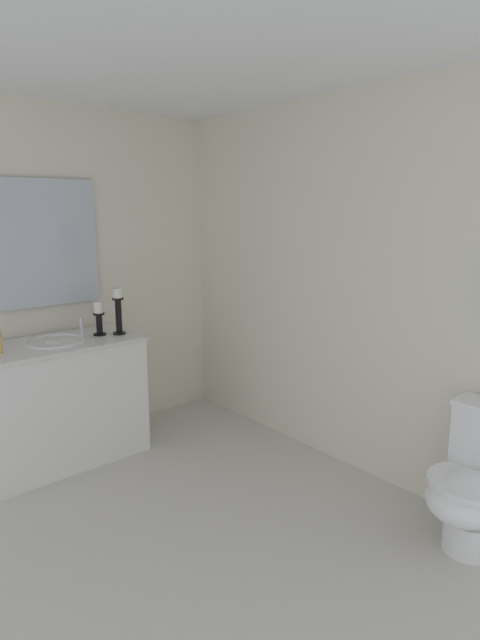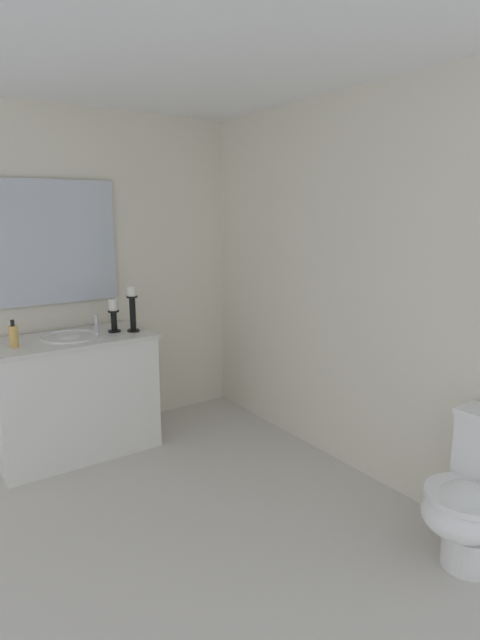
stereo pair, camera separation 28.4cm
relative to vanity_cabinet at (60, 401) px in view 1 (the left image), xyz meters
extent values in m
cube|color=beige|center=(1.25, 0.06, -0.44)|extent=(3.14, 2.83, 0.02)
cube|color=silver|center=(1.25, 1.48, 0.80)|extent=(3.14, 0.04, 2.45)
cube|color=silver|center=(-0.33, 0.06, 0.80)|extent=(0.04, 2.83, 2.45)
cube|color=white|center=(1.25, 0.06, 2.03)|extent=(3.14, 2.83, 0.02)
cube|color=white|center=(0.00, 0.00, -0.02)|extent=(0.55, 1.07, 0.82)
cube|color=silver|center=(0.00, 0.00, 0.41)|extent=(0.58, 1.10, 0.03)
ellipsoid|color=white|center=(0.00, 0.00, 0.38)|extent=(0.38, 0.30, 0.11)
torus|color=white|center=(0.00, 0.00, 0.43)|extent=(0.40, 0.40, 0.02)
cylinder|color=silver|center=(0.00, 0.19, 0.49)|extent=(0.02, 0.02, 0.14)
cube|color=silver|center=(-0.28, 0.00, 1.07)|extent=(0.02, 0.93, 0.88)
cylinder|color=black|center=(0.08, 0.44, 0.43)|extent=(0.09, 0.09, 0.01)
cylinder|color=black|center=(0.08, 0.44, 0.55)|extent=(0.04, 0.04, 0.25)
cylinder|color=black|center=(0.08, 0.44, 0.68)|extent=(0.08, 0.08, 0.01)
cylinder|color=white|center=(0.08, 0.44, 0.72)|extent=(0.06, 0.06, 0.07)
cylinder|color=black|center=(0.01, 0.32, 0.43)|extent=(0.09, 0.09, 0.01)
cylinder|color=black|center=(0.01, 0.32, 0.50)|extent=(0.04, 0.04, 0.15)
cylinder|color=black|center=(0.01, 0.32, 0.58)|extent=(0.08, 0.08, 0.01)
cylinder|color=white|center=(0.01, 0.32, 0.62)|extent=(0.06, 0.06, 0.08)
cylinder|color=white|center=(2.33, 1.18, -0.34)|extent=(0.24, 0.24, 0.18)
ellipsoid|color=white|center=(2.33, 1.13, -0.11)|extent=(0.38, 0.46, 0.24)
cylinder|color=white|center=(2.33, 1.13, -0.03)|extent=(0.39, 0.39, 0.03)
camera|label=1|loc=(3.33, -1.23, 1.30)|focal=28.63mm
camera|label=2|loc=(3.50, -1.00, 1.30)|focal=28.63mm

